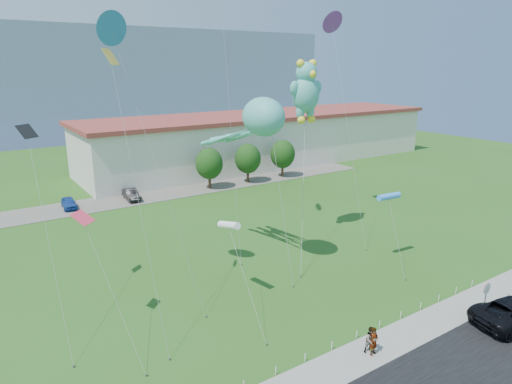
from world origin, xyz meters
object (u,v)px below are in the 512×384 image
warehouse (266,138)px  stop_sign (486,292)px  parked_car_blue (69,203)px  teddy_bear_kite (306,90)px  octopus_kite (255,125)px  parked_car_black (131,194)px  pedestrian_right (371,340)px  pedestrian_left (374,341)px

warehouse → stop_sign: 51.00m
parked_car_blue → teddy_bear_kite: teddy_bear_kite is taller
warehouse → parked_car_blue: warehouse is taller
octopus_kite → parked_car_black: bearing=94.8°
pedestrian_right → parked_car_black: (-0.97, 37.41, -0.17)m
stop_sign → parked_car_black: 40.08m
parked_car_blue → octopus_kite: octopus_kite is taller
pedestrian_right → parked_car_blue: pedestrian_right is taller
pedestrian_right → pedestrian_left: bearing=-81.2°
parked_car_blue → pedestrian_right: bearing=-74.0°
pedestrian_left → parked_car_black: size_ratio=0.42×
parked_car_black → parked_car_blue: bearing=179.1°
warehouse → teddy_bear_kite: teddy_bear_kite is taller
warehouse → pedestrian_left: bearing=-118.4°
teddy_bear_kite → octopus_kite: bearing=-157.9°
pedestrian_left → teddy_bear_kite: (8.50, 16.67, 12.77)m
pedestrian_right → teddy_bear_kite: bearing=78.4°
teddy_bear_kite → pedestrian_right: bearing=-117.3°
warehouse → pedestrian_left: 53.58m
pedestrian_left → parked_car_blue: pedestrian_left is taller
warehouse → teddy_bear_kite: bearing=-119.2°
warehouse → parked_car_blue: size_ratio=16.86×
pedestrian_left → octopus_kite: octopus_kite is taller
parked_car_black → warehouse: bearing=23.9°
pedestrian_left → octopus_kite: 17.30m
pedestrian_right → parked_car_blue: (-8.01, 38.05, -0.21)m
pedestrian_left → octopus_kite: (1.09, 13.67, 10.56)m
pedestrian_left → pedestrian_right: bearing=70.6°
parked_car_blue → parked_car_black: size_ratio=0.92×
pedestrian_left → parked_car_blue: bearing=89.2°
octopus_kite → parked_car_blue: bearing=110.2°
stop_sign → octopus_kite: bearing=118.0°
warehouse → stop_sign: size_ratio=24.40×
parked_car_black → octopus_kite: octopus_kite is taller
warehouse → pedestrian_left: warehouse is taller
parked_car_blue → octopus_kite: (9.08, -24.61, 10.82)m
pedestrian_right → octopus_kite: bearing=101.1°
parked_car_blue → octopus_kite: size_ratio=0.27×
parked_car_black → octopus_kite: size_ratio=0.29×
pedestrian_right → teddy_bear_kite: (8.47, 16.44, 12.83)m
parked_car_blue → parked_car_black: 7.07m
parked_car_blue → warehouse: bearing=18.7°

